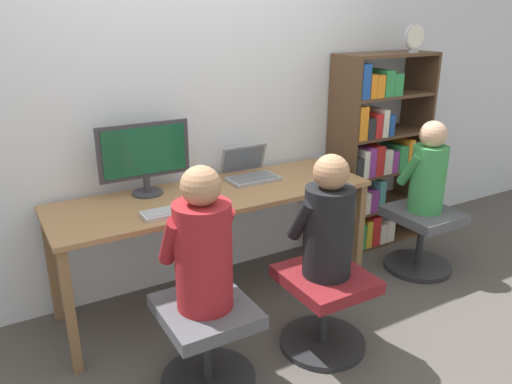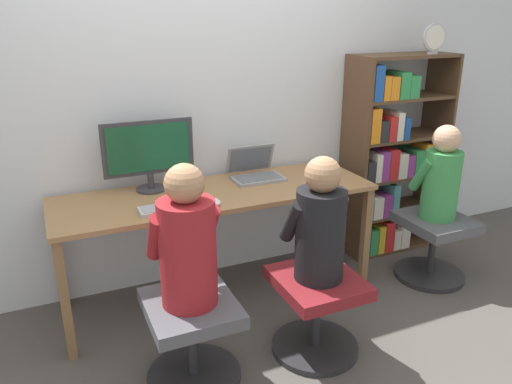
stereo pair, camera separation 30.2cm
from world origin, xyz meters
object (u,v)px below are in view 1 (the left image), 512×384
object	(u,v)px
office_chair_left	(207,338)
keyboard	(176,211)
person_at_monitor	(203,246)
desk_clock	(415,37)
office_chair_side	(421,234)
desktop_monitor	(145,156)
person_near_shelf	(428,171)
person_at_laptop	(328,222)
laptop	(250,172)
bookshelf	(373,159)
office_chair_right	(324,304)

from	to	relation	value
office_chair_left	keyboard	bearing A→B (deg)	82.41
person_at_monitor	desk_clock	size ratio (longest dim) A/B	3.33
office_chair_left	office_chair_side	world-z (taller)	same
office_chair_left	desk_clock	size ratio (longest dim) A/B	2.30
desktop_monitor	person_near_shelf	xyz separation A→B (m)	(1.85, -0.56, -0.23)
person_at_laptop	office_chair_side	size ratio (longest dim) A/B	1.38
office_chair_left	person_near_shelf	bearing A→B (deg)	10.32
person_at_laptop	office_chair_side	distance (m)	1.33
person_near_shelf	desktop_monitor	bearing A→B (deg)	163.11
person_at_monitor	office_chair_side	bearing A→B (deg)	10.03
keyboard	laptop	bearing A→B (deg)	26.16
desktop_monitor	office_chair_left	bearing A→B (deg)	-92.10
bookshelf	desktop_monitor	bearing A→B (deg)	178.90
desk_clock	person_near_shelf	bearing A→B (deg)	-115.24
person_at_monitor	person_near_shelf	bearing A→B (deg)	10.17
desk_clock	office_chair_right	bearing A→B (deg)	-149.13
keyboard	office_chair_left	bearing A→B (deg)	-97.59
person_at_monitor	desk_clock	xyz separation A→B (m)	(2.09, 0.78, 0.86)
desk_clock	person_at_monitor	bearing A→B (deg)	-159.55
keyboard	office_chair_side	size ratio (longest dim) A/B	0.78
office_chair_left	person_at_laptop	bearing A→B (deg)	-3.31
desktop_monitor	person_at_laptop	distance (m)	1.18
person_at_laptop	bookshelf	xyz separation A→B (m)	(1.15, 0.91, -0.05)
keyboard	person_at_laptop	size ratio (longest dim) A/B	0.57
laptop	office_chair_side	xyz separation A→B (m)	(1.15, -0.51, -0.52)
keyboard	office_chair_left	xyz separation A→B (m)	(-0.07, -0.53, -0.49)
person_at_monitor	bookshelf	world-z (taller)	bookshelf
desktop_monitor	desk_clock	distance (m)	2.16
person_at_monitor	person_at_laptop	size ratio (longest dim) A/B	1.05
office_chair_right	desk_clock	xyz separation A→B (m)	(1.39, 0.83, 1.36)
laptop	office_chair_side	bearing A→B (deg)	-24.13
person_near_shelf	keyboard	bearing A→B (deg)	174.13
person_at_laptop	desk_clock	size ratio (longest dim) A/B	3.16
office_chair_right	office_chair_left	bearing A→B (deg)	176.30
keyboard	desk_clock	world-z (taller)	desk_clock
laptop	person_at_monitor	bearing A→B (deg)	-130.77
office_chair_side	person_near_shelf	size ratio (longest dim) A/B	0.75
laptop	desk_clock	xyz separation A→B (m)	(1.36, -0.07, 0.84)
person_at_laptop	person_near_shelf	xyz separation A→B (m)	(1.18, 0.38, -0.01)
person_at_laptop	person_at_monitor	bearing A→B (deg)	176.26
person_at_monitor	bookshelf	bearing A→B (deg)	25.00
keyboard	person_near_shelf	bearing A→B (deg)	-5.87
bookshelf	office_chair_right	bearing A→B (deg)	-141.53
laptop	office_chair_right	size ratio (longest dim) A/B	0.69
office_chair_left	person_at_laptop	size ratio (longest dim) A/B	0.73
person_at_monitor	bookshelf	size ratio (longest dim) A/B	0.47
laptop	office_chair_right	bearing A→B (deg)	-91.90
office_chair_left	desk_clock	xyz separation A→B (m)	(2.09, 0.78, 1.36)
person_at_laptop	bookshelf	size ratio (longest dim) A/B	0.44
office_chair_right	person_at_laptop	size ratio (longest dim) A/B	0.73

